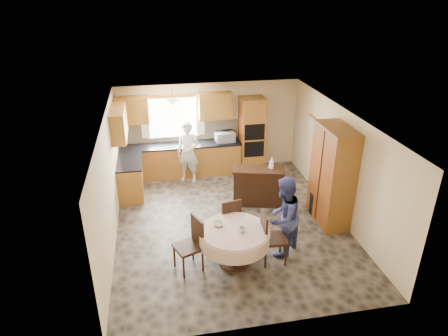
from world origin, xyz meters
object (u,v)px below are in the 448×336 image
object	(u,v)px
cupboard	(332,176)
person_dining	(283,217)
sideboard	(258,187)
chair_left	(192,242)
person_sink	(188,152)
oven_tower	(252,135)
dining_table	(234,237)
chair_right	(270,235)
chair_back	(229,218)

from	to	relation	value
cupboard	person_dining	xyz separation A→B (m)	(-1.42, -0.98, -0.29)
sideboard	chair_left	world-z (taller)	chair_left
person_sink	chair_left	bearing A→B (deg)	-72.58
person_sink	oven_tower	bearing A→B (deg)	34.37
oven_tower	chair_left	size ratio (longest dim) A/B	1.99
oven_tower	dining_table	world-z (taller)	oven_tower
chair_right	chair_back	bearing A→B (deg)	40.95
person_sink	person_dining	bearing A→B (deg)	-44.92
dining_table	oven_tower	bearing A→B (deg)	71.68
chair_back	chair_right	size ratio (longest dim) A/B	0.94
dining_table	chair_left	world-z (taller)	chair_left
chair_left	chair_right	world-z (taller)	chair_right
oven_tower	chair_left	distance (m)	4.62
cupboard	chair_back	world-z (taller)	cupboard
cupboard	dining_table	world-z (taller)	cupboard
chair_back	chair_right	bearing A→B (deg)	115.90
sideboard	cupboard	bearing A→B (deg)	-21.55
cupboard	person_dining	world-z (taller)	cupboard
person_dining	chair_left	bearing A→B (deg)	-38.27
dining_table	sideboard	bearing A→B (deg)	64.14
oven_tower	dining_table	xyz separation A→B (m)	(-1.35, -4.08, -0.47)
cupboard	chair_right	xyz separation A→B (m)	(-1.75, -1.18, -0.52)
chair_left	person_dining	bearing A→B (deg)	73.40
dining_table	chair_back	size ratio (longest dim) A/B	1.32
sideboard	chair_left	distance (m)	2.81
dining_table	person_sink	bearing A→B (deg)	97.40
cupboard	person_sink	bearing A→B (deg)	138.61
chair_left	person_dining	xyz separation A→B (m)	(1.80, 0.14, 0.24)
dining_table	chair_right	world-z (taller)	chair_right
person_dining	chair_right	bearing A→B (deg)	-10.14
dining_table	chair_right	size ratio (longest dim) A/B	1.25
oven_tower	person_dining	bearing A→B (deg)	-95.10
oven_tower	dining_table	distance (m)	4.32
dining_table	person_sink	world-z (taller)	person_sink
cupboard	chair_left	bearing A→B (deg)	-160.86
oven_tower	person_dining	xyz separation A→B (m)	(-0.35, -3.92, -0.23)
oven_tower	sideboard	distance (m)	2.06
person_sink	person_dining	distance (m)	3.83
sideboard	dining_table	distance (m)	2.39
sideboard	person_sink	bearing A→B (deg)	149.13
sideboard	cupboard	size ratio (longest dim) A/B	0.55
dining_table	chair_left	distance (m)	0.80
sideboard	person_sink	xyz separation A→B (m)	(-1.52, 1.55, 0.40)
sideboard	person_dining	world-z (taller)	person_dining
chair_right	person_dining	xyz separation A→B (m)	(0.33, 0.21, 0.24)
chair_back	oven_tower	bearing A→B (deg)	-123.75
chair_left	person_dining	size ratio (longest dim) A/B	0.64
person_dining	cupboard	bearing A→B (deg)	171.82
chair_back	chair_right	distance (m)	1.01
chair_right	person_dining	world-z (taller)	person_dining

